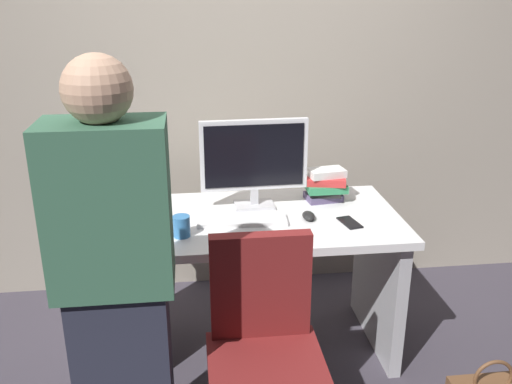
{
  "coord_description": "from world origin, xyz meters",
  "views": [
    {
      "loc": [
        -0.3,
        -2.51,
        1.82
      ],
      "look_at": [
        0.0,
        -0.05,
        0.91
      ],
      "focal_mm": 39.12,
      "sensor_mm": 36.0,
      "label": 1
    }
  ],
  "objects_px": {
    "keyboard": "(242,221)",
    "book_stack": "(326,185)",
    "office_chair": "(265,369)",
    "cup_near_keyboard": "(182,226)",
    "monitor": "(254,159)",
    "person_at_desk": "(117,288)",
    "mouse": "(309,216)",
    "desk": "(255,260)",
    "cell_phone": "(350,223)"
  },
  "relations": [
    {
      "from": "monitor",
      "to": "cell_phone",
      "type": "distance_m",
      "value": 0.57
    },
    {
      "from": "monitor",
      "to": "mouse",
      "type": "relative_size",
      "value": 5.41
    },
    {
      "from": "cup_near_keyboard",
      "to": "monitor",
      "type": "bearing_deg",
      "value": 41.05
    },
    {
      "from": "desk",
      "to": "person_at_desk",
      "type": "distance_m",
      "value": 1.01
    },
    {
      "from": "keyboard",
      "to": "mouse",
      "type": "height_order",
      "value": "mouse"
    },
    {
      "from": "monitor",
      "to": "cell_phone",
      "type": "xyz_separation_m",
      "value": [
        0.43,
        -0.27,
        -0.25
      ]
    },
    {
      "from": "cup_near_keyboard",
      "to": "office_chair",
      "type": "bearing_deg",
      "value": -61.05
    },
    {
      "from": "office_chair",
      "to": "person_at_desk",
      "type": "height_order",
      "value": "person_at_desk"
    },
    {
      "from": "office_chair",
      "to": "mouse",
      "type": "relative_size",
      "value": 9.4
    },
    {
      "from": "mouse",
      "to": "cup_near_keyboard",
      "type": "relative_size",
      "value": 1.02
    },
    {
      "from": "keyboard",
      "to": "cup_near_keyboard",
      "type": "relative_size",
      "value": 4.39
    },
    {
      "from": "monitor",
      "to": "cell_phone",
      "type": "relative_size",
      "value": 3.75
    },
    {
      "from": "office_chair",
      "to": "monitor",
      "type": "bearing_deg",
      "value": 85.97
    },
    {
      "from": "office_chair",
      "to": "monitor",
      "type": "height_order",
      "value": "monitor"
    },
    {
      "from": "mouse",
      "to": "cell_phone",
      "type": "distance_m",
      "value": 0.2
    },
    {
      "from": "person_at_desk",
      "to": "cup_near_keyboard",
      "type": "xyz_separation_m",
      "value": [
        0.22,
        0.59,
        -0.04
      ]
    },
    {
      "from": "monitor",
      "to": "cell_phone",
      "type": "height_order",
      "value": "monitor"
    },
    {
      "from": "person_at_desk",
      "to": "cup_near_keyboard",
      "type": "height_order",
      "value": "person_at_desk"
    },
    {
      "from": "desk",
      "to": "book_stack",
      "type": "bearing_deg",
      "value": 24.7
    },
    {
      "from": "desk",
      "to": "office_chair",
      "type": "xyz_separation_m",
      "value": [
        -0.05,
        -0.73,
        -0.09
      ]
    },
    {
      "from": "office_chair",
      "to": "monitor",
      "type": "distance_m",
      "value": 1.05
    },
    {
      "from": "office_chair",
      "to": "cup_near_keyboard",
      "type": "relative_size",
      "value": 9.6
    },
    {
      "from": "office_chair",
      "to": "cup_near_keyboard",
      "type": "height_order",
      "value": "office_chair"
    },
    {
      "from": "book_stack",
      "to": "desk",
      "type": "bearing_deg",
      "value": -155.3
    },
    {
      "from": "person_at_desk",
      "to": "mouse",
      "type": "height_order",
      "value": "person_at_desk"
    },
    {
      "from": "office_chair",
      "to": "mouse",
      "type": "distance_m",
      "value": 0.82
    },
    {
      "from": "keyboard",
      "to": "book_stack",
      "type": "height_order",
      "value": "book_stack"
    },
    {
      "from": "office_chair",
      "to": "monitor",
      "type": "relative_size",
      "value": 1.74
    },
    {
      "from": "desk",
      "to": "cup_near_keyboard",
      "type": "distance_m",
      "value": 0.49
    },
    {
      "from": "keyboard",
      "to": "cup_near_keyboard",
      "type": "bearing_deg",
      "value": -153.82
    },
    {
      "from": "mouse",
      "to": "book_stack",
      "type": "distance_m",
      "value": 0.28
    },
    {
      "from": "person_at_desk",
      "to": "keyboard",
      "type": "xyz_separation_m",
      "value": [
        0.5,
        0.71,
        -0.07
      ]
    },
    {
      "from": "monitor",
      "to": "book_stack",
      "type": "relative_size",
      "value": 2.41
    },
    {
      "from": "desk",
      "to": "office_chair",
      "type": "relative_size",
      "value": 1.52
    },
    {
      "from": "office_chair",
      "to": "cup_near_keyboard",
      "type": "bearing_deg",
      "value": 118.95
    },
    {
      "from": "monitor",
      "to": "mouse",
      "type": "distance_m",
      "value": 0.39
    },
    {
      "from": "mouse",
      "to": "cell_phone",
      "type": "height_order",
      "value": "mouse"
    },
    {
      "from": "keyboard",
      "to": "book_stack",
      "type": "xyz_separation_m",
      "value": [
        0.46,
        0.24,
        0.08
      ]
    },
    {
      "from": "mouse",
      "to": "office_chair",
      "type": "bearing_deg",
      "value": -114.25
    },
    {
      "from": "office_chair",
      "to": "cell_phone",
      "type": "distance_m",
      "value": 0.85
    },
    {
      "from": "desk",
      "to": "mouse",
      "type": "distance_m",
      "value": 0.37
    },
    {
      "from": "mouse",
      "to": "cup_near_keyboard",
      "type": "xyz_separation_m",
      "value": [
        -0.61,
        -0.13,
        0.03
      ]
    },
    {
      "from": "keyboard",
      "to": "cup_near_keyboard",
      "type": "xyz_separation_m",
      "value": [
        -0.29,
        -0.12,
        0.04
      ]
    },
    {
      "from": "person_at_desk",
      "to": "monitor",
      "type": "height_order",
      "value": "person_at_desk"
    },
    {
      "from": "person_at_desk",
      "to": "mouse",
      "type": "relative_size",
      "value": 16.39
    },
    {
      "from": "desk",
      "to": "mouse",
      "type": "relative_size",
      "value": 14.32
    },
    {
      "from": "keyboard",
      "to": "monitor",
      "type": "bearing_deg",
      "value": 70.57
    },
    {
      "from": "person_at_desk",
      "to": "desk",
      "type": "bearing_deg",
      "value": 53.42
    },
    {
      "from": "monitor",
      "to": "desk",
      "type": "bearing_deg",
      "value": -95.36
    },
    {
      "from": "desk",
      "to": "book_stack",
      "type": "height_order",
      "value": "book_stack"
    }
  ]
}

